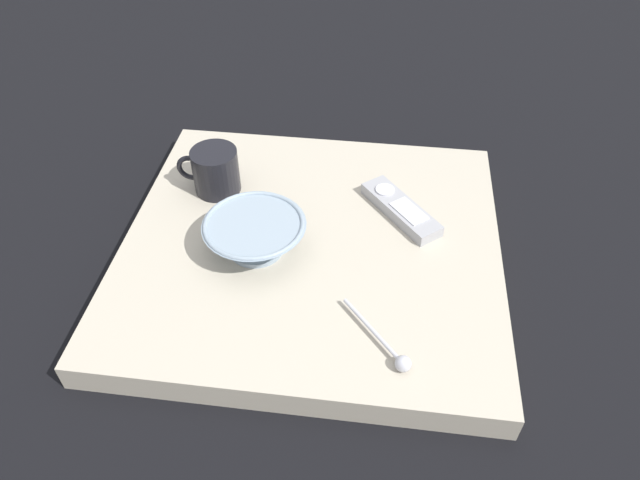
# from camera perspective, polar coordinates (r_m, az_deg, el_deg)

# --- Properties ---
(ground_plane) EXTENTS (6.00, 6.00, 0.00)m
(ground_plane) POSITION_cam_1_polar(r_m,az_deg,el_deg) (0.99, -0.80, -1.90)
(ground_plane) COLOR black
(table) EXTENTS (0.61, 0.58, 0.05)m
(table) POSITION_cam_1_polar(r_m,az_deg,el_deg) (0.97, -0.82, -0.95)
(table) COLOR #B7AD99
(table) RESTS_ON ground
(cereal_bowl) EXTENTS (0.16, 0.16, 0.06)m
(cereal_bowl) POSITION_cam_1_polar(r_m,az_deg,el_deg) (0.92, -6.37, 0.57)
(cereal_bowl) COLOR #8C9EAD
(cereal_bowl) RESTS_ON table
(coffee_mug) EXTENTS (0.11, 0.08, 0.08)m
(coffee_mug) POSITION_cam_1_polar(r_m,az_deg,el_deg) (1.05, -10.24, 6.69)
(coffee_mug) COLOR black
(coffee_mug) RESTS_ON table
(teaspoon) EXTENTS (0.10, 0.11, 0.02)m
(teaspoon) POSITION_cam_1_polar(r_m,az_deg,el_deg) (0.80, 7.23, -10.95)
(teaspoon) COLOR silver
(teaspoon) RESTS_ON table
(tv_remote_near) EXTENTS (0.14, 0.16, 0.02)m
(tv_remote_near) POSITION_cam_1_polar(r_m,az_deg,el_deg) (1.01, 7.88, 3.03)
(tv_remote_near) COLOR #9E9EA3
(tv_remote_near) RESTS_ON table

